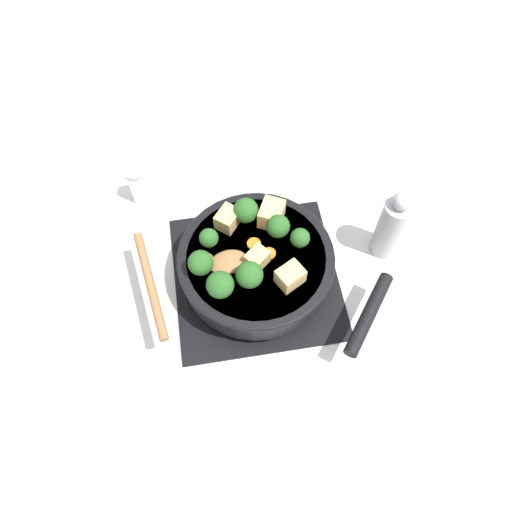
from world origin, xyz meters
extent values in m
plane|color=silver|center=(0.00, 0.00, 0.00)|extent=(2.40, 2.40, 0.00)
cube|color=black|center=(0.00, 0.00, 0.00)|extent=(0.31, 0.31, 0.01)
torus|color=black|center=(0.00, 0.00, 0.02)|extent=(0.24, 0.24, 0.01)
cube|color=black|center=(0.00, 0.00, 0.02)|extent=(0.01, 0.23, 0.01)
cube|color=black|center=(0.00, 0.00, 0.02)|extent=(0.23, 0.01, 0.01)
cylinder|color=black|center=(0.00, 0.00, 0.05)|extent=(0.28, 0.28, 0.06)
cylinder|color=brown|center=(0.00, 0.00, 0.06)|extent=(0.25, 0.25, 0.05)
torus|color=black|center=(0.00, 0.00, 0.08)|extent=(0.28, 0.28, 0.01)
cylinder|color=black|center=(-0.17, 0.14, 0.07)|extent=(0.12, 0.14, 0.02)
ellipsoid|color=olive|center=(0.05, 0.01, 0.09)|extent=(0.07, 0.06, 0.01)
cylinder|color=olive|center=(0.19, 0.03, 0.09)|extent=(0.05, 0.21, 0.02)
cube|color=#DBB770|center=(0.00, 0.01, 0.10)|extent=(0.05, 0.05, 0.03)
cube|color=#DBB770|center=(-0.05, 0.06, 0.10)|extent=(0.06, 0.05, 0.04)
cube|color=#DBB770|center=(-0.04, -0.07, 0.10)|extent=(0.06, 0.06, 0.04)
cube|color=#DBB770|center=(0.04, -0.08, 0.10)|extent=(0.05, 0.05, 0.03)
cylinder|color=#709956|center=(0.01, -0.08, 0.09)|extent=(0.01, 0.01, 0.01)
sphere|color=#285B23|center=(0.01, -0.08, 0.11)|extent=(0.05, 0.05, 0.05)
cylinder|color=#709956|center=(-0.08, -0.01, 0.09)|extent=(0.01, 0.01, 0.01)
sphere|color=#285B23|center=(-0.08, -0.01, 0.11)|extent=(0.04, 0.04, 0.04)
cylinder|color=#709956|center=(0.07, 0.06, 0.09)|extent=(0.01, 0.01, 0.01)
sphere|color=#285B23|center=(0.07, 0.06, 0.11)|extent=(0.05, 0.05, 0.05)
cylinder|color=#709956|center=(-0.05, -0.04, 0.09)|extent=(0.01, 0.01, 0.01)
sphere|color=#285B23|center=(-0.05, -0.04, 0.11)|extent=(0.04, 0.04, 0.04)
cylinder|color=#709956|center=(0.10, 0.01, 0.09)|extent=(0.01, 0.01, 0.01)
sphere|color=#285B23|center=(0.10, 0.01, 0.11)|extent=(0.04, 0.04, 0.04)
cylinder|color=#709956|center=(0.02, 0.05, 0.09)|extent=(0.01, 0.01, 0.01)
sphere|color=#285B23|center=(0.02, 0.05, 0.11)|extent=(0.05, 0.05, 0.05)
cylinder|color=#709956|center=(0.08, -0.04, 0.09)|extent=(0.01, 0.01, 0.01)
sphere|color=#285B23|center=(0.08, -0.04, 0.11)|extent=(0.03, 0.03, 0.03)
cylinder|color=orange|center=(0.09, -0.01, 0.09)|extent=(0.02, 0.02, 0.01)
cylinder|color=orange|center=(-0.02, 0.00, 0.09)|extent=(0.02, 0.02, 0.01)
cylinder|color=orange|center=(0.00, -0.02, 0.09)|extent=(0.02, 0.02, 0.01)
cylinder|color=#B2B2B7|center=(-0.26, -0.03, 0.07)|extent=(0.05, 0.05, 0.14)
sphere|color=#B2B2B7|center=(-0.26, -0.03, 0.16)|extent=(0.03, 0.03, 0.03)
cylinder|color=white|center=(0.21, -0.23, 0.04)|extent=(0.04, 0.04, 0.07)
cylinder|color=#B7B7BC|center=(0.21, -0.23, 0.08)|extent=(0.03, 0.03, 0.01)
camera|label=1|loc=(0.07, 0.43, 0.86)|focal=35.00mm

